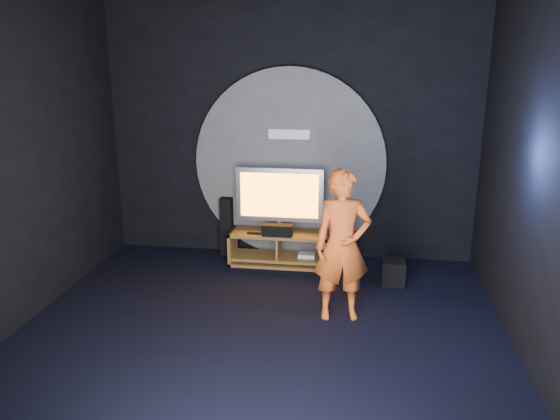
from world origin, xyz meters
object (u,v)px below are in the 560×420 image
Objects in this scene: tower_speaker_left at (227,226)px; subwoofer at (393,272)px; media_console at (279,250)px; tv at (279,197)px; tower_speaker_right at (336,244)px; player at (342,246)px.

tower_speaker_left is 2.66× the size of subwoofer.
tower_speaker_left reaches higher than media_console.
tv reaches higher than tower_speaker_right.
tv reaches higher than media_console.
tv is at bearing 158.38° from tower_speaker_right.
tower_speaker_left is 1.65m from tower_speaker_right.
media_console is 0.87m from tower_speaker_left.
player is at bearing -45.91° from tower_speaker_left.
tower_speaker_right is 2.66× the size of subwoofer.
subwoofer is at bearing 47.05° from player.
tower_speaker_right is 1.26m from player.
tower_speaker_right is (1.56, -0.53, 0.00)m from tower_speaker_left.
tower_speaker_left is at bearing 161.79° from subwoofer.
subwoofer is 0.19× the size of player.
player reaches higher than tower_speaker_left.
tv is at bearing 96.30° from media_console.
tower_speaker_right is 0.79m from subwoofer.
player reaches higher than media_console.
player is at bearing -122.25° from subwoofer.
player is (0.88, -1.43, 0.62)m from media_console.
tower_speaker_left is (-0.78, 0.22, -0.51)m from tv.
player is at bearing -84.93° from tower_speaker_right.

